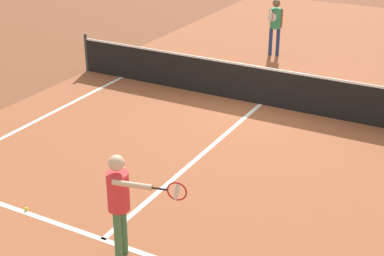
{
  "coord_description": "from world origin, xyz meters",
  "views": [
    {
      "loc": [
        4.8,
        -12.29,
        5.31
      ],
      "look_at": [
        0.26,
        -3.97,
        1.0
      ],
      "focal_mm": 54.08,
      "sensor_mm": 36.0,
      "label": 1
    }
  ],
  "objects_px": {
    "player_far": "(275,21)",
    "tennis_ball_mid_court": "(26,209)",
    "player_near": "(120,196)",
    "net": "(261,85)"
  },
  "relations": [
    {
      "from": "player_far",
      "to": "tennis_ball_mid_court",
      "type": "xyz_separation_m",
      "value": [
        -0.44,
        -10.26,
        -1.04
      ]
    },
    {
      "from": "player_near",
      "to": "net",
      "type": "bearing_deg",
      "value": 94.73
    },
    {
      "from": "player_near",
      "to": "player_far",
      "type": "distance_m",
      "value": 10.67
    },
    {
      "from": "net",
      "to": "player_near",
      "type": "height_order",
      "value": "player_near"
    },
    {
      "from": "player_near",
      "to": "tennis_ball_mid_court",
      "type": "relative_size",
      "value": 25.7
    },
    {
      "from": "player_far",
      "to": "tennis_ball_mid_court",
      "type": "height_order",
      "value": "player_far"
    },
    {
      "from": "net",
      "to": "tennis_ball_mid_court",
      "type": "xyz_separation_m",
      "value": [
        -1.64,
        -6.35,
        -0.46
      ]
    },
    {
      "from": "tennis_ball_mid_court",
      "to": "player_near",
      "type": "bearing_deg",
      "value": -6.96
    },
    {
      "from": "net",
      "to": "player_near",
      "type": "distance_m",
      "value": 6.66
    },
    {
      "from": "net",
      "to": "player_near",
      "type": "xyz_separation_m",
      "value": [
        0.55,
        -6.61,
        0.57
      ]
    }
  ]
}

